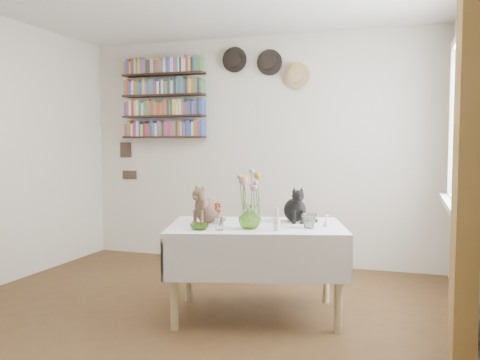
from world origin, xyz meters
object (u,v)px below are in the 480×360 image
(flower_vase, at_px, (250,217))
(bookshelf_unit, at_px, (163,99))
(tabby_cat, at_px, (208,203))
(black_cat, at_px, (295,204))
(dining_table, at_px, (256,247))

(flower_vase, relative_size, bookshelf_unit, 0.17)
(tabby_cat, bearing_deg, black_cat, 39.05)
(bookshelf_unit, bearing_deg, flower_vase, -48.70)
(black_cat, xyz_separation_m, bookshelf_unit, (-1.85, 1.39, 1.00))
(bookshelf_unit, bearing_deg, black_cat, -36.91)
(flower_vase, xyz_separation_m, bookshelf_unit, (-1.61, 1.83, 1.05))
(tabby_cat, height_order, flower_vase, tabby_cat)
(black_cat, height_order, bookshelf_unit, bookshelf_unit)
(dining_table, bearing_deg, tabby_cat, -176.99)
(flower_vase, bearing_deg, tabby_cat, 156.81)
(tabby_cat, xyz_separation_m, bookshelf_unit, (-1.22, 1.66, 0.98))
(dining_table, relative_size, bookshelf_unit, 1.49)
(black_cat, relative_size, flower_vase, 1.67)
(black_cat, bearing_deg, flower_vase, -143.32)
(dining_table, bearing_deg, black_cat, 46.20)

